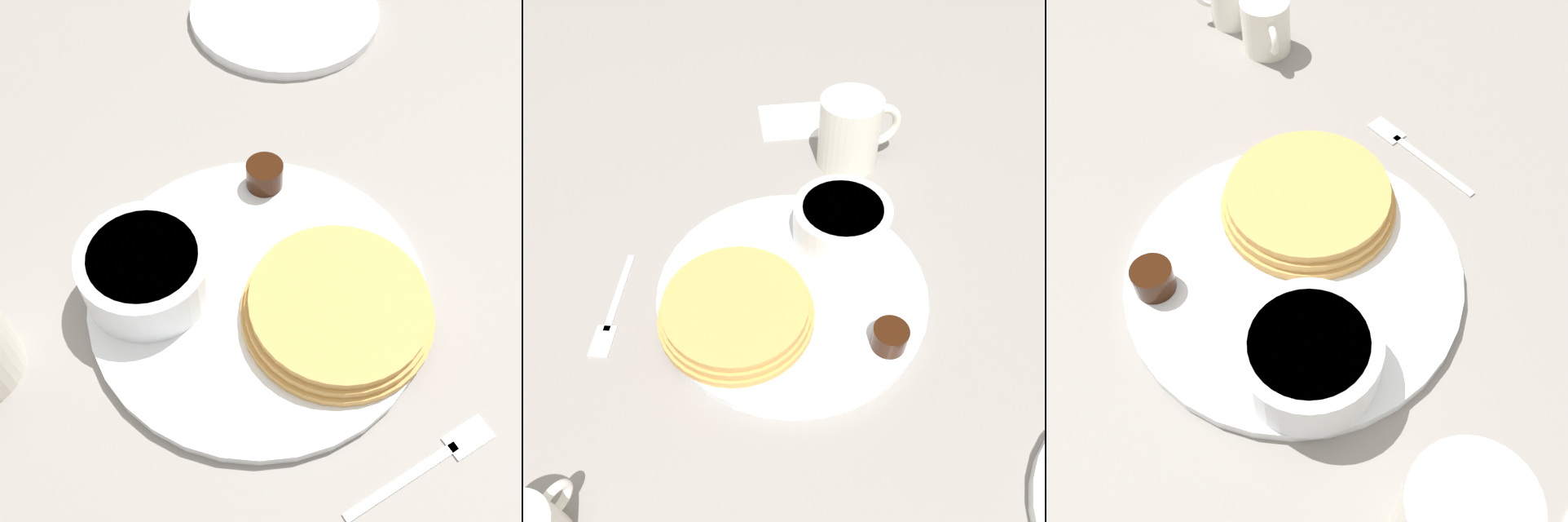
% 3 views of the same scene
% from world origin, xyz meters
% --- Properties ---
extents(ground_plane, '(4.00, 4.00, 0.00)m').
position_xyz_m(ground_plane, '(0.00, 0.00, 0.00)').
color(ground_plane, gray).
extents(plate, '(0.29, 0.29, 0.01)m').
position_xyz_m(plate, '(0.00, 0.00, 0.01)').
color(plate, white).
rests_on(plate, ground_plane).
extents(pancake_stack, '(0.16, 0.16, 0.03)m').
position_xyz_m(pancake_stack, '(0.06, 0.04, 0.03)').
color(pancake_stack, tan).
rests_on(pancake_stack, plate).
extents(bowl, '(0.11, 0.11, 0.05)m').
position_xyz_m(bowl, '(-0.06, -0.07, 0.04)').
color(bowl, white).
rests_on(bowl, plate).
extents(syrup_cup, '(0.03, 0.03, 0.03)m').
position_xyz_m(syrup_cup, '(-0.09, 0.07, 0.02)').
color(syrup_cup, black).
rests_on(syrup_cup, plate).
extents(butter_ramekin, '(0.04, 0.04, 0.04)m').
position_xyz_m(butter_ramekin, '(-0.08, -0.08, 0.03)').
color(butter_ramekin, white).
rests_on(butter_ramekin, plate).
extents(coffee_mug, '(0.11, 0.08, 0.10)m').
position_xyz_m(coffee_mug, '(-0.08, -0.23, 0.05)').
color(coffee_mug, silver).
rests_on(coffee_mug, ground_plane).
extents(fork, '(0.02, 0.13, 0.00)m').
position_xyz_m(fork, '(0.19, 0.03, 0.00)').
color(fork, silver).
rests_on(fork, ground_plane).
extents(napkin, '(0.13, 0.10, 0.00)m').
position_xyz_m(napkin, '(-0.01, -0.32, 0.00)').
color(napkin, white).
rests_on(napkin, ground_plane).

